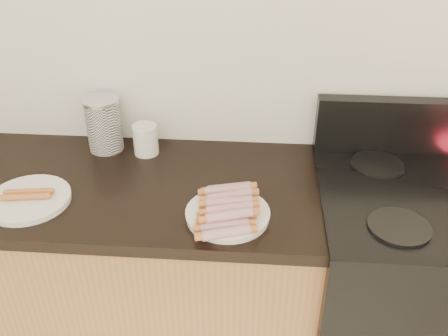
# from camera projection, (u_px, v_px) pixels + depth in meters

# --- Properties ---
(wall_back) EXTENTS (4.00, 0.04, 2.60)m
(wall_back) POSITION_uv_depth(u_px,v_px,m) (204.00, 37.00, 1.68)
(wall_back) COLOR silver
(wall_back) RESTS_ON ground
(cabinet_base) EXTENTS (2.20, 0.59, 0.86)m
(cabinet_base) POSITION_uv_depth(u_px,v_px,m) (20.00, 279.00, 1.93)
(cabinet_base) COLOR brown
(cabinet_base) RESTS_ON floor
(stove) EXTENTS (0.76, 0.65, 0.91)m
(stove) POSITION_uv_depth(u_px,v_px,m) (413.00, 299.00, 1.81)
(stove) COLOR black
(stove) RESTS_ON floor
(stove_panel) EXTENTS (0.76, 0.06, 0.20)m
(stove_panel) POSITION_uv_depth(u_px,v_px,m) (425.00, 127.00, 1.75)
(stove_panel) COLOR black
(stove_panel) RESTS_ON stove
(burner_near_left) EXTENTS (0.18, 0.18, 0.01)m
(burner_near_left) POSITION_uv_depth(u_px,v_px,m) (399.00, 227.00, 1.43)
(burner_near_left) COLOR black
(burner_near_left) RESTS_ON stove
(burner_far_left) EXTENTS (0.18, 0.18, 0.01)m
(burner_far_left) POSITION_uv_depth(u_px,v_px,m) (377.00, 165.00, 1.72)
(burner_far_left) COLOR black
(burner_far_left) RESTS_ON stove
(main_plate) EXTENTS (0.25, 0.25, 0.02)m
(main_plate) POSITION_uv_depth(u_px,v_px,m) (228.00, 215.00, 1.49)
(main_plate) COLOR white
(main_plate) RESTS_ON counter_slab
(side_plate) EXTENTS (0.31, 0.31, 0.02)m
(side_plate) POSITION_uv_depth(u_px,v_px,m) (29.00, 199.00, 1.56)
(side_plate) COLOR white
(side_plate) RESTS_ON counter_slab
(hotdog_pile) EXTENTS (0.14, 0.28, 0.05)m
(hotdog_pile) POSITION_uv_depth(u_px,v_px,m) (228.00, 206.00, 1.47)
(hotdog_pile) COLOR brown
(hotdog_pile) RESTS_ON main_plate
(plain_sausages) EXTENTS (0.14, 0.07, 0.02)m
(plain_sausages) POSITION_uv_depth(u_px,v_px,m) (27.00, 194.00, 1.55)
(plain_sausages) COLOR #DE8E48
(plain_sausages) RESTS_ON side_plate
(canister) EXTENTS (0.13, 0.13, 0.20)m
(canister) POSITION_uv_depth(u_px,v_px,m) (104.00, 124.00, 1.79)
(canister) COLOR silver
(canister) RESTS_ON counter_slab
(mug) EXTENTS (0.09, 0.09, 0.11)m
(mug) POSITION_uv_depth(u_px,v_px,m) (146.00, 140.00, 1.79)
(mug) COLOR silver
(mug) RESTS_ON counter_slab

